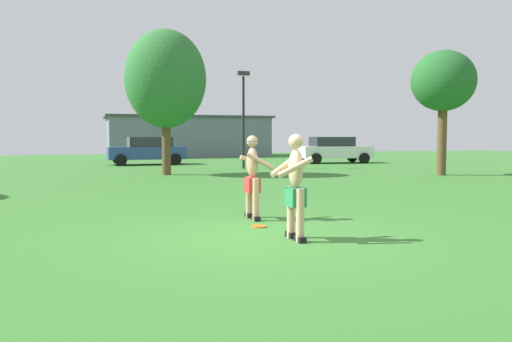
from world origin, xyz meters
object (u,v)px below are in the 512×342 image
(player_in_green, at_px, (295,185))
(frisbee, at_px, (259,226))
(lamp_post, at_px, (243,108))
(tree_near_building, at_px, (443,82))
(tree_right_field, at_px, (166,79))
(car_white_mid_lot, at_px, (334,149))
(player_with_cap, at_px, (253,173))
(car_blue_near_post, at_px, (147,150))

(player_in_green, distance_m, frisbee, 1.55)
(lamp_post, height_order, tree_near_building, tree_near_building)
(lamp_post, distance_m, tree_right_field, 5.28)
(car_white_mid_lot, xyz_separation_m, tree_right_field, (-11.03, -6.45, 3.18))
(player_in_green, bearing_deg, player_with_cap, 90.42)
(car_blue_near_post, height_order, tree_near_building, tree_near_building)
(lamp_post, xyz_separation_m, tree_near_building, (6.65, -6.68, 0.82))
(tree_near_building, bearing_deg, car_blue_near_post, 132.40)
(player_with_cap, height_order, car_blue_near_post, player_with_cap)
(player_in_green, height_order, car_white_mid_lot, player_in_green)
(tree_near_building, bearing_deg, frisbee, -139.89)
(frisbee, height_order, lamp_post, lamp_post)
(car_white_mid_lot, distance_m, tree_near_building, 10.62)
(tree_right_field, bearing_deg, car_white_mid_lot, 30.30)
(lamp_post, bearing_deg, tree_near_building, -45.12)
(player_in_green, distance_m, car_blue_near_post, 22.54)
(car_white_mid_lot, height_order, tree_right_field, tree_right_field)
(player_in_green, height_order, tree_near_building, tree_near_building)
(player_with_cap, bearing_deg, lamp_post, 74.08)
(tree_right_field, relative_size, tree_near_building, 1.17)
(car_blue_near_post, relative_size, tree_near_building, 0.84)
(player_in_green, xyz_separation_m, car_white_mid_lot, (11.07, 20.84, -0.06))
(player_with_cap, relative_size, player_in_green, 1.00)
(frisbee, xyz_separation_m, lamp_post, (4.50, 16.08, 3.03))
(car_blue_near_post, height_order, car_white_mid_lot, same)
(car_white_mid_lot, xyz_separation_m, lamp_post, (-6.76, -3.49, 2.22))
(player_with_cap, height_order, frisbee, player_with_cap)
(player_in_green, height_order, frisbee, player_in_green)
(car_white_mid_lot, bearing_deg, tree_near_building, -90.60)
(car_white_mid_lot, xyz_separation_m, tree_near_building, (-0.11, -10.18, 3.04))
(player_in_green, height_order, car_blue_near_post, player_in_green)
(tree_near_building, bearing_deg, player_in_green, -135.81)
(frisbee, distance_m, lamp_post, 16.96)
(player_in_green, bearing_deg, car_blue_near_post, 89.70)
(frisbee, relative_size, car_blue_near_post, 0.06)
(player_in_green, relative_size, frisbee, 6.14)
(frisbee, bearing_deg, lamp_post, 74.38)
(player_with_cap, xyz_separation_m, car_white_mid_lot, (11.09, 18.67, -0.08))
(player_with_cap, height_order, lamp_post, lamp_post)
(tree_right_field, xyz_separation_m, tree_near_building, (10.93, -3.73, -0.14))
(car_blue_near_post, relative_size, car_white_mid_lot, 0.98)
(lamp_post, bearing_deg, frisbee, -105.62)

